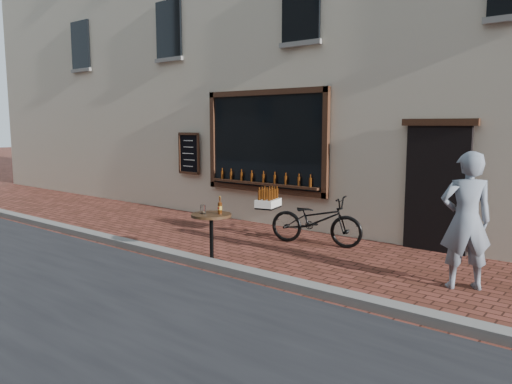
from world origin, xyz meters
The scene contains 6 objects.
ground centered at (0.00, 0.00, 0.00)m, with size 90.00×90.00×0.00m, color #4D2419.
kerb centered at (0.00, 0.20, 0.06)m, with size 90.00×0.25×0.12m, color slate.
shop_building centered at (0.00, 6.50, 5.00)m, with size 28.00×6.20×10.00m.
cargo_bicycle centered at (-0.01, 2.52, 0.47)m, with size 2.10×1.02×0.99m.
bistro_table centered at (-0.54, 0.35, 0.59)m, with size 0.64×0.64×1.10m.
pedestrian centered at (2.92, 1.69, 0.94)m, with size 0.68×0.45×1.88m, color slate.
Camera 1 is at (4.89, -5.21, 2.22)m, focal length 35.00 mm.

